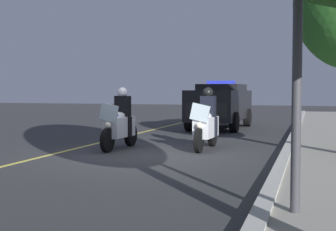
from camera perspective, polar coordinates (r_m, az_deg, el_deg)
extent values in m
plane|color=#333335|center=(11.42, -2.96, -5.02)|extent=(80.00, 80.00, 0.00)
cube|color=#B7B5AD|center=(10.71, 14.52, -5.27)|extent=(48.00, 0.24, 0.15)
cube|color=#E0D14C|center=(12.41, -12.94, -4.42)|extent=(48.00, 0.12, 0.01)
cylinder|color=black|center=(11.95, -7.68, -3.14)|extent=(0.64, 0.14, 0.64)
cylinder|color=black|center=(13.29, -4.74, -2.48)|extent=(0.64, 0.16, 0.64)
cube|color=silver|center=(12.57, -6.18, -1.44)|extent=(1.21, 0.47, 0.56)
ellipsoid|color=silver|center=(12.51, -6.29, -0.09)|extent=(0.57, 0.34, 0.24)
cube|color=silver|center=(11.98, -7.49, 0.38)|extent=(0.08, 0.56, 0.53)
sphere|color=#F9F4CC|center=(11.95, -7.61, -1.21)|extent=(0.17, 0.17, 0.17)
sphere|color=red|center=(12.17, -7.88, 0.09)|extent=(0.09, 0.09, 0.09)
sphere|color=#1933F2|center=(12.03, -6.53, 0.07)|extent=(0.09, 0.09, 0.09)
cube|color=black|center=(12.75, -5.75, 1.14)|extent=(0.29, 0.41, 0.60)
cube|color=black|center=(12.64, -5.03, -1.41)|extent=(0.18, 0.14, 0.56)
cube|color=black|center=(12.81, -6.66, -1.36)|extent=(0.18, 0.14, 0.56)
sphere|color=silver|center=(12.72, -5.80, 2.94)|extent=(0.28, 0.28, 0.28)
cylinder|color=black|center=(11.78, 3.93, -3.20)|extent=(0.64, 0.14, 0.64)
cylinder|color=black|center=(13.23, 5.66, -2.52)|extent=(0.64, 0.16, 0.64)
cube|color=silver|center=(12.46, 4.83, -1.48)|extent=(1.21, 0.47, 0.56)
ellipsoid|color=silver|center=(12.39, 4.78, -0.11)|extent=(0.57, 0.34, 0.24)
cube|color=silver|center=(11.82, 4.07, 0.37)|extent=(0.08, 0.56, 0.53)
sphere|color=#F9F4CC|center=(11.79, 3.99, -1.25)|extent=(0.17, 0.17, 0.17)
sphere|color=red|center=(11.99, 3.50, 0.07)|extent=(0.09, 0.09, 0.09)
sphere|color=#1933F2|center=(11.91, 4.98, 0.05)|extent=(0.09, 0.09, 0.09)
cube|color=black|center=(12.65, 5.10, 1.13)|extent=(0.29, 0.41, 0.60)
cube|color=black|center=(12.57, 5.90, -1.44)|extent=(0.18, 0.14, 0.56)
cube|color=black|center=(12.67, 4.14, -1.40)|extent=(0.18, 0.14, 0.56)
sphere|color=black|center=(12.62, 5.09, 2.94)|extent=(0.28, 0.28, 0.28)
cube|color=black|center=(19.36, 6.65, 1.35)|extent=(4.95, 2.03, 1.24)
cube|color=black|center=(19.65, 6.86, 3.42)|extent=(2.45, 1.81, 0.36)
cube|color=#2633D8|center=(19.45, 6.73, 4.19)|extent=(0.31, 1.21, 0.14)
cube|color=black|center=(17.03, 4.88, 0.64)|extent=(0.16, 1.62, 0.56)
cylinder|color=black|center=(17.69, 8.38, -0.84)|extent=(0.81, 0.30, 0.80)
cylinder|color=black|center=(18.12, 2.78, -0.72)|extent=(0.81, 0.30, 0.80)
cylinder|color=black|center=(20.74, 10.01, -0.27)|extent=(0.81, 0.30, 0.80)
cylinder|color=black|center=(21.10, 5.18, -0.18)|extent=(0.81, 0.30, 0.80)
cylinder|color=#38383D|center=(5.82, 16.07, 8.58)|extent=(0.12, 0.12, 4.17)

